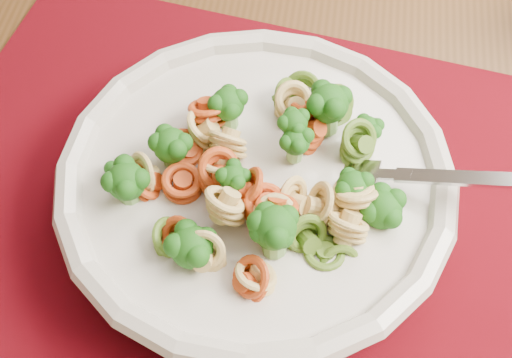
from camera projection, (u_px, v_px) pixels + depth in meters
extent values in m
cube|color=#4C2E15|center=(259.00, 162.00, 0.58)|extent=(1.71, 1.44, 0.04)
cube|color=#53030E|center=(233.00, 200.00, 0.54)|extent=(0.60, 0.57, 0.00)
cylinder|color=beige|center=(256.00, 206.00, 0.53)|extent=(0.12, 0.12, 0.01)
cylinder|color=beige|center=(256.00, 190.00, 0.51)|extent=(0.26, 0.26, 0.03)
torus|color=beige|center=(256.00, 177.00, 0.50)|extent=(0.28, 0.28, 0.02)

